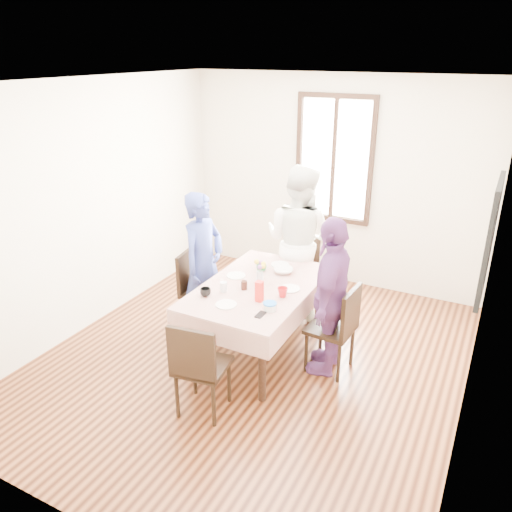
% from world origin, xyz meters
% --- Properties ---
extents(ground, '(4.50, 4.50, 0.00)m').
position_xyz_m(ground, '(0.00, 0.00, 0.00)').
color(ground, black).
rests_on(ground, ground).
extents(back_wall, '(4.00, 0.00, 4.00)m').
position_xyz_m(back_wall, '(0.00, 2.25, 1.35)').
color(back_wall, beige).
rests_on(back_wall, ground).
extents(right_wall, '(0.00, 4.50, 4.50)m').
position_xyz_m(right_wall, '(2.00, 0.00, 1.35)').
color(right_wall, beige).
rests_on(right_wall, ground).
extents(window_frame, '(1.02, 0.06, 1.62)m').
position_xyz_m(window_frame, '(0.00, 2.23, 1.65)').
color(window_frame, black).
rests_on(window_frame, back_wall).
extents(window_pane, '(0.90, 0.02, 1.50)m').
position_xyz_m(window_pane, '(0.00, 2.24, 1.65)').
color(window_pane, white).
rests_on(window_pane, back_wall).
extents(art_poster, '(0.04, 0.76, 0.96)m').
position_xyz_m(art_poster, '(1.98, 0.30, 1.55)').
color(art_poster, red).
rests_on(art_poster, right_wall).
extents(dining_table, '(0.92, 1.52, 0.75)m').
position_xyz_m(dining_table, '(-0.02, 0.15, 0.38)').
color(dining_table, black).
rests_on(dining_table, ground).
extents(tablecloth, '(1.04, 1.64, 0.01)m').
position_xyz_m(tablecloth, '(-0.02, 0.15, 0.76)').
color(tablecloth, '#620A00').
rests_on(tablecloth, dining_table).
extents(chair_left, '(0.48, 0.48, 0.91)m').
position_xyz_m(chair_left, '(-0.79, 0.30, 0.46)').
color(chair_left, black).
rests_on(chair_left, ground).
extents(chair_right, '(0.45, 0.45, 0.91)m').
position_xyz_m(chair_right, '(0.74, 0.20, 0.46)').
color(chair_right, black).
rests_on(chair_right, ground).
extents(chair_far, '(0.47, 0.47, 0.91)m').
position_xyz_m(chair_far, '(-0.02, 1.20, 0.46)').
color(chair_far, black).
rests_on(chair_far, ground).
extents(chair_near, '(0.47, 0.47, 0.91)m').
position_xyz_m(chair_near, '(-0.02, -0.89, 0.46)').
color(chair_near, black).
rests_on(chair_near, ground).
extents(person_left, '(0.44, 0.62, 1.59)m').
position_xyz_m(person_left, '(-0.77, 0.30, 0.80)').
color(person_left, navy).
rests_on(person_left, ground).
extents(person_far, '(0.95, 0.79, 1.78)m').
position_xyz_m(person_far, '(-0.02, 1.18, 0.89)').
color(person_far, white).
rests_on(person_far, ground).
extents(person_right, '(0.48, 0.96, 1.58)m').
position_xyz_m(person_right, '(0.72, 0.20, 0.79)').
color(person_right, '#63336D').
rests_on(person_right, ground).
extents(mug_black, '(0.10, 0.10, 0.08)m').
position_xyz_m(mug_black, '(-0.37, -0.28, 0.80)').
color(mug_black, black).
rests_on(mug_black, tablecloth).
extents(mug_flag, '(0.12, 0.12, 0.09)m').
position_xyz_m(mug_flag, '(0.29, 0.04, 0.81)').
color(mug_flag, red).
rests_on(mug_flag, tablecloth).
extents(mug_green, '(0.14, 0.14, 0.08)m').
position_xyz_m(mug_green, '(-0.15, 0.49, 0.80)').
color(mug_green, '#0C7226').
rests_on(mug_green, tablecloth).
extents(serving_bowl, '(0.27, 0.27, 0.05)m').
position_xyz_m(serving_bowl, '(0.07, 0.55, 0.79)').
color(serving_bowl, white).
rests_on(serving_bowl, tablecloth).
extents(juice_carton, '(0.06, 0.06, 0.20)m').
position_xyz_m(juice_carton, '(0.14, -0.14, 0.86)').
color(juice_carton, red).
rests_on(juice_carton, tablecloth).
extents(butter_tub, '(0.12, 0.12, 0.06)m').
position_xyz_m(butter_tub, '(0.30, -0.25, 0.79)').
color(butter_tub, white).
rests_on(butter_tub, tablecloth).
extents(jam_jar, '(0.06, 0.06, 0.09)m').
position_xyz_m(jam_jar, '(-0.11, 0.01, 0.81)').
color(jam_jar, black).
rests_on(jam_jar, tablecloth).
extents(drinking_glass, '(0.07, 0.07, 0.10)m').
position_xyz_m(drinking_glass, '(-0.26, -0.12, 0.81)').
color(drinking_glass, silver).
rests_on(drinking_glass, tablecloth).
extents(smartphone, '(0.07, 0.13, 0.01)m').
position_xyz_m(smartphone, '(0.27, -0.37, 0.77)').
color(smartphone, black).
rests_on(smartphone, tablecloth).
extents(flower_vase, '(0.07, 0.07, 0.13)m').
position_xyz_m(flower_vase, '(-0.03, 0.21, 0.83)').
color(flower_vase, silver).
rests_on(flower_vase, tablecloth).
extents(plate_left, '(0.20, 0.20, 0.01)m').
position_xyz_m(plate_left, '(-0.33, 0.25, 0.77)').
color(plate_left, white).
rests_on(plate_left, tablecloth).
extents(plate_right, '(0.20, 0.20, 0.01)m').
position_xyz_m(plate_right, '(0.29, 0.22, 0.77)').
color(plate_right, white).
rests_on(plate_right, tablecloth).
extents(plate_far, '(0.20, 0.20, 0.01)m').
position_xyz_m(plate_far, '(-0.04, 0.72, 0.77)').
color(plate_far, white).
rests_on(plate_far, tablecloth).
extents(plate_near, '(0.20, 0.20, 0.01)m').
position_xyz_m(plate_near, '(-0.10, -0.35, 0.77)').
color(plate_near, white).
rests_on(plate_near, tablecloth).
extents(butter_lid, '(0.12, 0.12, 0.01)m').
position_xyz_m(butter_lid, '(0.30, -0.25, 0.83)').
color(butter_lid, blue).
rests_on(butter_lid, butter_tub).
extents(flower_bunch, '(0.09, 0.09, 0.10)m').
position_xyz_m(flower_bunch, '(-0.03, 0.21, 0.95)').
color(flower_bunch, yellow).
rests_on(flower_bunch, flower_vase).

